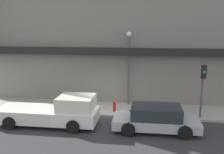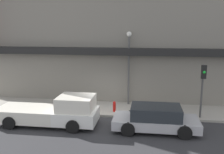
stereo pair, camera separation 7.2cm
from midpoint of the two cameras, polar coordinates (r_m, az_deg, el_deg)
ground_plane at (r=15.77m, az=-1.40°, el=-9.20°), size 80.00×80.00×0.00m
sidewalk at (r=17.12m, az=-0.59°, el=-7.26°), size 36.00×2.95×0.14m
building at (r=19.16m, az=0.68°, el=11.44°), size 19.80×3.80×11.16m
pickup_truck at (r=14.74m, az=-12.98°, el=-7.79°), size 5.80×2.12×1.76m
parked_car at (r=13.86m, az=10.08°, el=-9.31°), size 4.58×2.10×1.38m
fire_hydrant at (r=16.26m, az=0.67°, el=-6.74°), size 0.19×0.19×0.69m
street_lamp at (r=17.28m, az=3.98°, el=4.11°), size 0.36×0.36×5.10m
traffic_light at (r=15.61m, az=20.18°, el=-1.00°), size 0.28×0.42×3.23m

